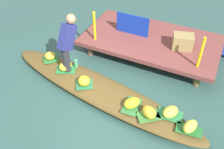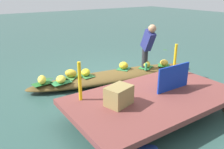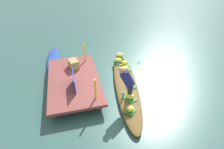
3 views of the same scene
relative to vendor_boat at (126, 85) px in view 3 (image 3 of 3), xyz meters
name	(u,v)px [view 3 (image 3 of 3)]	position (x,y,z in m)	size (l,w,h in m)	color
canal_water	(126,87)	(0.00, 0.00, -0.11)	(40.00, 40.00, 0.00)	#2D4F47
dock_platform	(74,80)	(0.46, 1.84, 0.23)	(3.20, 1.80, 0.39)	brown
vendor_boat	(126,85)	(0.00, 0.00, 0.00)	(4.59, 0.80, 0.22)	brown
moored_boat	(53,61)	(2.49, 2.62, -0.03)	(2.66, 0.57, 0.16)	navy
leaf_mat_0	(130,98)	(-0.86, 0.15, 0.11)	(0.41, 0.28, 0.01)	#2A7B3C
banana_bunch_0	(130,96)	(-0.86, 0.15, 0.21)	(0.29, 0.22, 0.20)	gold
leaf_mat_1	(120,57)	(1.87, -0.30, 0.11)	(0.43, 0.24, 0.01)	#25652B
banana_bunch_1	(120,55)	(1.87, -0.30, 0.21)	(0.31, 0.18, 0.19)	yellow
leaf_mat_2	(125,70)	(0.80, -0.22, 0.11)	(0.45, 0.28, 0.01)	#347239
banana_bunch_2	(125,68)	(0.80, -0.22, 0.20)	(0.32, 0.22, 0.16)	yellow
leaf_mat_3	(131,86)	(-0.28, -0.09, 0.11)	(0.34, 0.31, 0.01)	#2C7141
banana_bunch_3	(131,84)	(-0.28, -0.09, 0.21)	(0.24, 0.24, 0.19)	yellow
leaf_mat_4	(130,111)	(-1.39, 0.32, 0.11)	(0.32, 0.31, 0.01)	#2A7834
banana_bunch_4	(130,109)	(-1.39, 0.32, 0.20)	(0.23, 0.24, 0.17)	gold
leaf_mat_5	(118,61)	(1.49, -0.12, 0.11)	(0.44, 0.28, 0.01)	#2C7A43
banana_bunch_5	(118,60)	(1.49, -0.12, 0.19)	(0.32, 0.22, 0.16)	yellow
leaf_mat_6	(125,65)	(1.16, -0.30, 0.11)	(0.40, 0.27, 0.01)	#3D7636
banana_bunch_6	(125,63)	(1.16, -0.30, 0.21)	(0.28, 0.21, 0.20)	gold
vendor_person	(127,81)	(-0.80, 0.24, 0.80)	(0.26, 0.51, 1.21)	#28282D
water_bottle	(123,94)	(-0.71, 0.32, 0.21)	(0.07, 0.07, 0.20)	#43A76F
market_banner	(74,81)	(-0.04, 1.84, 0.53)	(0.81, 0.03, 0.49)	#122F9F
railing_post_west	(95,89)	(-0.74, 1.24, 0.64)	(0.06, 0.06, 0.70)	yellow
railing_post_east	(85,53)	(1.66, 1.24, 0.64)	(0.06, 0.06, 0.70)	yellow
produce_crate	(74,64)	(1.21, 1.77, 0.45)	(0.44, 0.32, 0.33)	olive
drifting_plant_0	(139,63)	(1.50, -1.08, -0.11)	(0.29, 0.12, 0.01)	#2B622E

